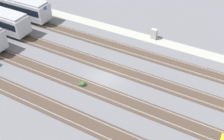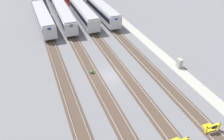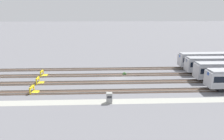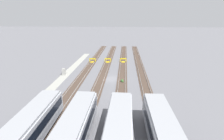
# 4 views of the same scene
# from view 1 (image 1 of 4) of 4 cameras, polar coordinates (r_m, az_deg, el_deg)

# --- Properties ---
(ground_plane) EXTENTS (400.00, 400.00, 0.00)m
(ground_plane) POSITION_cam_1_polar(r_m,az_deg,el_deg) (33.26, -1.76, -1.80)
(ground_plane) COLOR slate
(service_walkway) EXTENTS (54.00, 2.00, 0.01)m
(service_walkway) POSITION_cam_1_polar(r_m,az_deg,el_deg) (41.61, 6.16, 7.33)
(service_walkway) COLOR #9E9E93
(service_walkway) RESTS_ON ground
(rail_track_nearest) EXTENTS (90.00, 2.23, 0.21)m
(rail_track_nearest) POSITION_cam_1_polar(r_m,az_deg,el_deg) (38.27, 3.59, 4.43)
(rail_track_nearest) COLOR #47382D
(rail_track_nearest) RESTS_ON ground
(rail_track_near_inner) EXTENTS (90.00, 2.24, 0.21)m
(rail_track_near_inner) POSITION_cam_1_polar(r_m,az_deg,el_deg) (34.82, 0.19, 0.51)
(rail_track_near_inner) COLOR #47382D
(rail_track_near_inner) RESTS_ON ground
(rail_track_middle) EXTENTS (90.00, 2.24, 0.21)m
(rail_track_middle) POSITION_cam_1_polar(r_m,az_deg,el_deg) (31.73, -3.91, -4.22)
(rail_track_middle) COLOR #47382D
(rail_track_middle) RESTS_ON ground
(rail_track_far_inner) EXTENTS (90.00, 2.23, 0.21)m
(rail_track_far_inner) POSITION_cam_1_polar(r_m,az_deg,el_deg) (29.09, -8.89, -9.86)
(rail_track_far_inner) COLOR #47382D
(rail_track_far_inner) RESTS_ON ground
(subway_car_back_row_leftmost) EXTENTS (18.04, 3.11, 3.70)m
(subway_car_back_row_leftmost) POSITION_cam_1_polar(r_m,az_deg,el_deg) (50.76, -22.24, 13.37)
(subway_car_back_row_leftmost) COLOR #ADAFB7
(subway_car_back_row_leftmost) RESTS_ON ground
(electrical_cabinet) EXTENTS (0.90, 0.73, 1.60)m
(electrical_cabinet) POSITION_cam_1_polar(r_m,az_deg,el_deg) (40.91, 9.12, 7.75)
(electrical_cabinet) COLOR #9E9E99
(electrical_cabinet) RESTS_ON ground
(weed_clump) EXTENTS (0.92, 0.70, 0.64)m
(weed_clump) POSITION_cam_1_polar(r_m,az_deg,el_deg) (32.27, -6.42, -3.05)
(weed_clump) COLOR #38602D
(weed_clump) RESTS_ON ground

